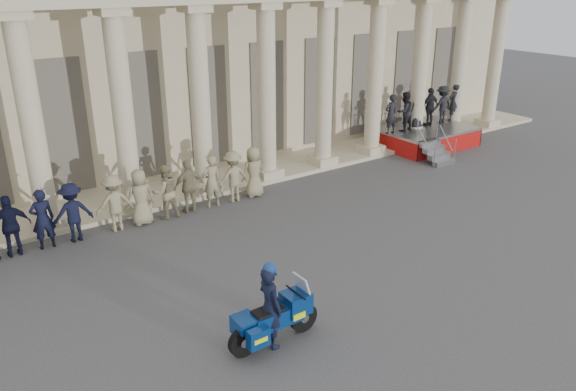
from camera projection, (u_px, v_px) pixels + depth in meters
The scene contains 6 objects.
ground at pixel (317, 311), 12.79m from camera, with size 90.00×90.00×0.00m, color #414144.
building at pixel (92, 45), 22.33m from camera, with size 40.00×12.50×9.00m.
officer_rank at pixel (7, 227), 14.97m from camera, with size 16.64×0.66×1.75m.
reviewing_stand at pixel (426, 115), 24.61m from camera, with size 4.61×3.96×2.51m.
motorcycle at pixel (275, 318), 11.51m from camera, with size 2.14×0.87×1.37m.
rider at pixel (270, 305), 11.31m from camera, with size 0.44×0.66×1.91m.
Camera 1 is at (-6.81, -8.55, 7.18)m, focal length 35.00 mm.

